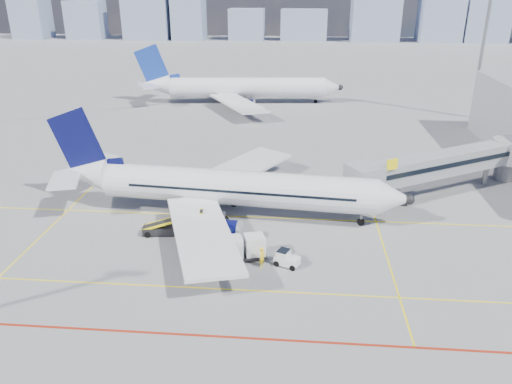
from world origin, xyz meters
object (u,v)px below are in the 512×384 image
Objects in this scene: baggage_tug at (286,258)px; main_aircraft at (222,187)px; second_aircraft at (238,88)px; belt_loader at (166,228)px; ramp_worker at (262,257)px; cargo_dolly at (243,247)px.

main_aircraft is at bearing 148.98° from baggage_tug.
belt_loader is (-0.21, -60.09, -2.56)m from second_aircraft.
second_aircraft is 6.86× the size of belt_loader.
main_aircraft is 11.93m from ramp_worker.
main_aircraft is at bearing 38.44° from belt_loader.
belt_loader is at bearing -179.18° from baggage_tug.
belt_loader reaches higher than cargo_dolly.
cargo_dolly is at bearing 81.30° from ramp_worker.
ramp_worker is (1.80, -1.25, -0.25)m from cargo_dolly.
second_aircraft reaches higher than ramp_worker.
belt_loader is (-12.22, 5.08, -0.06)m from baggage_tug.
baggage_tug is 0.39× the size of belt_loader.
cargo_dolly is at bearing -65.27° from main_aircraft.
second_aircraft is at bearing 83.29° from belt_loader.
ramp_worker is (10.10, -5.55, 0.34)m from belt_loader.
cargo_dolly is (8.10, -64.38, -1.97)m from second_aircraft.
second_aircraft is at bearing 34.75° from ramp_worker.
belt_loader is 3.17× the size of ramp_worker.
main_aircraft is 15.94× the size of baggage_tug.
main_aircraft reaches higher than ramp_worker.
belt_loader is at bearing 136.13° from cargo_dolly.
baggage_tug is 0.55× the size of cargo_dolly.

